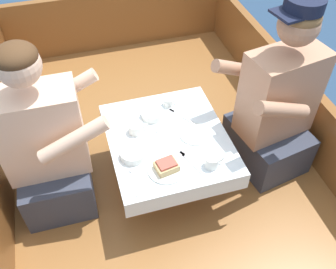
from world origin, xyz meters
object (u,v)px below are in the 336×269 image
(person_starboard, at_px, (275,108))
(sandwich, at_px, (167,166))
(coffee_cup_starboard, at_px, (212,161))
(coffee_cup_center, at_px, (169,102))
(person_port, at_px, (48,147))
(coffee_cup_port, at_px, (136,128))

(person_starboard, xyz_separation_m, sandwich, (-0.68, -0.20, -0.03))
(coffee_cup_starboard, xyz_separation_m, coffee_cup_center, (-0.07, 0.49, -0.01))
(person_starboard, distance_m, sandwich, 0.71)
(person_port, relative_size, coffee_cup_starboard, 10.10)
(person_starboard, bearing_deg, person_port, -13.96)
(person_port, bearing_deg, coffee_cup_port, 3.03)
(coffee_cup_center, bearing_deg, person_port, -165.57)
(person_starboard, height_order, coffee_cup_port, person_starboard)
(sandwich, bearing_deg, coffee_cup_starboard, -9.18)
(person_starboard, bearing_deg, coffee_cup_starboard, 17.06)
(coffee_cup_port, bearing_deg, person_starboard, -7.29)
(coffee_cup_port, xyz_separation_m, coffee_cup_starboard, (0.30, -0.33, 0.00))
(sandwich, distance_m, coffee_cup_port, 0.31)
(person_port, relative_size, coffee_cup_center, 11.12)
(sandwich, bearing_deg, person_port, 152.56)
(person_port, relative_size, sandwich, 8.29)
(sandwich, height_order, coffee_cup_port, sandwich)
(person_port, xyz_separation_m, sandwich, (0.54, -0.28, -0.00))
(person_port, bearing_deg, coffee_cup_starboard, -21.77)
(person_starboard, xyz_separation_m, coffee_cup_center, (-0.53, 0.26, -0.04))
(person_starboard, relative_size, coffee_cup_port, 9.77)
(sandwich, relative_size, coffee_cup_port, 1.11)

